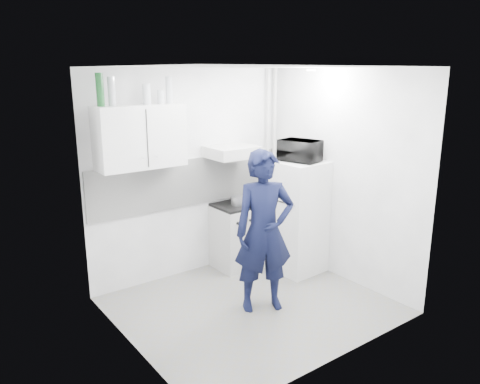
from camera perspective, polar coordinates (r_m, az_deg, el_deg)
floor at (r=5.42m, az=1.42°, el=-13.66°), size 2.80×2.80×0.00m
ceiling at (r=4.77m, az=1.62°, el=15.02°), size 2.80×2.80×0.00m
wall_back at (r=5.94m, az=-5.93°, el=2.23°), size 2.80×0.00×2.80m
wall_left at (r=4.25m, az=-13.54°, el=-3.10°), size 0.00×2.60×2.60m
wall_right at (r=5.88m, az=12.33°, el=1.83°), size 0.00×2.60×2.60m
person at (r=5.04m, az=2.95°, el=-4.85°), size 0.76×0.65×1.78m
stove at (r=6.25m, az=-0.62°, el=-5.50°), size 0.52×0.52×0.84m
fridge at (r=6.11m, az=7.09°, el=-3.01°), size 0.63×0.63×1.46m
stove_top at (r=6.11m, az=-0.63°, el=-1.68°), size 0.50×0.50×0.03m
saucepan at (r=6.10m, az=-0.20°, el=-1.04°), size 0.19×0.19×0.11m
microwave at (r=5.91m, az=7.35°, el=5.02°), size 0.56×0.45×0.27m
bottle_a at (r=5.15m, az=-16.71°, el=11.86°), size 0.08×0.08×0.34m
bottle_b at (r=5.20m, az=-15.38°, el=11.75°), size 0.08×0.08×0.30m
canister_a at (r=5.36m, az=-11.31°, el=11.61°), size 0.09×0.09×0.22m
canister_b at (r=5.43m, az=-9.62°, el=11.36°), size 0.08×0.08×0.15m
bottle_e at (r=5.48m, az=-8.64°, el=12.19°), size 0.07×0.07×0.30m
upper_cabinet at (r=5.35m, az=-12.07°, el=6.61°), size 1.00×0.35×0.70m
range_hood at (r=5.93m, az=-1.00°, el=4.93°), size 0.60×0.50×0.14m
backsplash at (r=5.95m, az=-5.83°, el=1.26°), size 2.74×0.03×0.60m
pipe_a at (r=6.62m, az=4.15°, el=3.54°), size 0.05×0.05×2.60m
pipe_b at (r=6.55m, az=3.35°, el=3.43°), size 0.04×0.04×2.60m
ceiling_spot_fixture at (r=5.59m, az=8.66°, el=14.49°), size 0.10×0.10×0.02m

